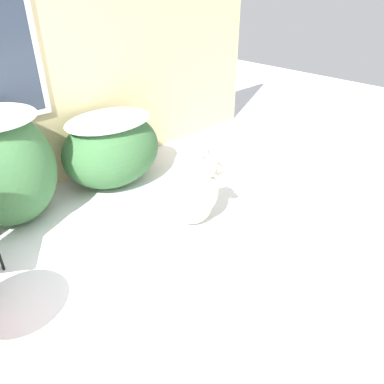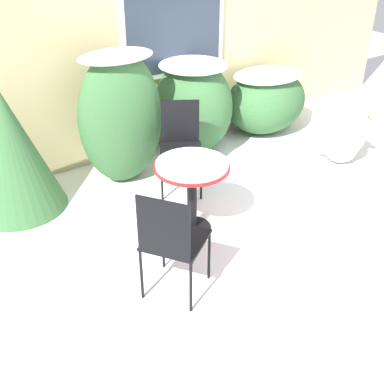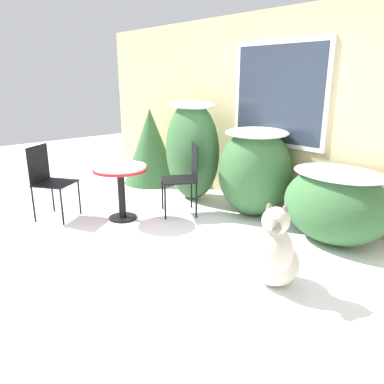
{
  "view_description": "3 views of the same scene",
  "coord_description": "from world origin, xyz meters",
  "px_view_note": "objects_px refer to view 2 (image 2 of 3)",
  "views": [
    {
      "loc": [
        -0.97,
        -1.87,
        2.27
      ],
      "look_at": [
        1.29,
        0.45,
        0.35
      ],
      "focal_mm": 35.0,
      "sensor_mm": 36.0,
      "label": 1
    },
    {
      "loc": [
        -3.32,
        -2.86,
        2.69
      ],
      "look_at": [
        -1.06,
        0.31,
        0.41
      ],
      "focal_mm": 45.0,
      "sensor_mm": 36.0,
      "label": 2
    },
    {
      "loc": [
        3.03,
        -2.14,
        1.8
      ],
      "look_at": [
        0.0,
        0.6,
        0.55
      ],
      "focal_mm": 35.0,
      "sensor_mm": 36.0,
      "label": 3
    }
  ],
  "objects_px": {
    "patio_chair_far_side": "(171,240)",
    "dog": "(347,139)",
    "patio_table": "(192,176)",
    "patio_chair_near_table": "(181,142)"
  },
  "relations": [
    {
      "from": "patio_chair_far_side",
      "to": "dog",
      "type": "xyz_separation_m",
      "value": [
        3.04,
        0.75,
        -0.23
      ]
    },
    {
      "from": "patio_table",
      "to": "patio_chair_near_table",
      "type": "bearing_deg",
      "value": 62.77
    },
    {
      "from": "patio_table",
      "to": "dog",
      "type": "height_order",
      "value": "dog"
    },
    {
      "from": "patio_chair_far_side",
      "to": "patio_chair_near_table",
      "type": "bearing_deg",
      "value": -69.94
    },
    {
      "from": "patio_table",
      "to": "patio_chair_far_side",
      "type": "bearing_deg",
      "value": -135.09
    },
    {
      "from": "patio_table",
      "to": "patio_chair_far_side",
      "type": "xyz_separation_m",
      "value": [
        -0.67,
        -0.67,
        -0.04
      ]
    },
    {
      "from": "dog",
      "to": "patio_table",
      "type": "bearing_deg",
      "value": 155.91
    },
    {
      "from": "dog",
      "to": "patio_chair_far_side",
      "type": "bearing_deg",
      "value": 167.81
    },
    {
      "from": "patio_chair_near_table",
      "to": "patio_chair_far_side",
      "type": "height_order",
      "value": "same"
    },
    {
      "from": "patio_table",
      "to": "patio_chair_far_side",
      "type": "distance_m",
      "value": 0.95
    }
  ]
}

